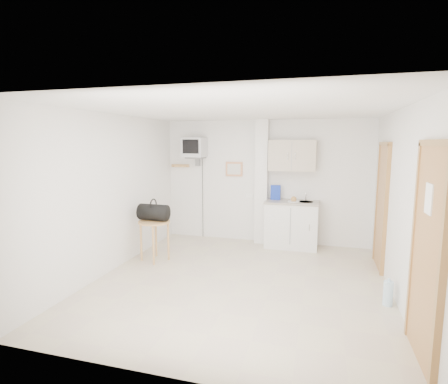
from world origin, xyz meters
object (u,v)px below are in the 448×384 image
(crt_television, at_px, (194,148))
(duffel_bag, at_px, (154,212))
(round_table, at_px, (154,227))
(water_bottle, at_px, (388,293))

(crt_television, relative_size, duffel_bag, 4.04)
(round_table, relative_size, duffel_bag, 1.32)
(duffel_bag, height_order, water_bottle, duffel_bag)
(round_table, distance_m, duffel_bag, 0.26)
(crt_television, relative_size, water_bottle, 6.05)
(water_bottle, bearing_deg, duffel_bag, 167.55)
(round_table, xyz_separation_m, duffel_bag, (-0.03, 0.05, 0.26))
(crt_television, relative_size, round_table, 3.05)
(water_bottle, bearing_deg, round_table, 168.13)
(round_table, distance_m, water_bottle, 3.73)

